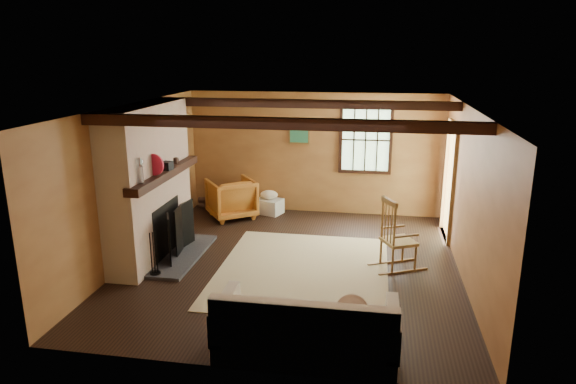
% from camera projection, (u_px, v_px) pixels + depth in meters
% --- Properties ---
extents(ground, '(5.50, 5.50, 0.00)m').
position_uv_depth(ground, '(292.00, 264.00, 7.89)').
color(ground, black).
rests_on(ground, ground).
extents(room_envelope, '(5.02, 5.52, 2.44)m').
position_uv_depth(room_envelope, '(309.00, 157.00, 7.66)').
color(room_envelope, '#A66C3A').
rests_on(room_envelope, ground).
extents(fireplace, '(1.02, 2.30, 2.40)m').
position_uv_depth(fireplace, '(151.00, 189.00, 7.95)').
color(fireplace, '#A5513F').
rests_on(fireplace, ground).
extents(rug, '(2.50, 3.00, 0.01)m').
position_uv_depth(rug, '(303.00, 270.00, 7.66)').
color(rug, tan).
rests_on(rug, ground).
extents(rocking_chair, '(0.90, 0.73, 1.10)m').
position_uv_depth(rocking_chair, '(396.00, 239.00, 7.63)').
color(rocking_chair, tan).
rests_on(rocking_chair, ground).
extents(sofa, '(1.94, 0.87, 0.78)m').
position_uv_depth(sofa, '(307.00, 333.00, 5.45)').
color(sofa, beige).
rests_on(sofa, ground).
extents(firewood_pile, '(0.64, 0.12, 0.23)m').
position_uv_depth(firewood_pile, '(214.00, 203.00, 10.66)').
color(firewood_pile, '#512F22').
rests_on(firewood_pile, ground).
extents(laundry_basket, '(0.60, 0.52, 0.30)m').
position_uv_depth(laundry_basket, '(269.00, 206.00, 10.32)').
color(laundry_basket, silver).
rests_on(laundry_basket, ground).
extents(basket_pillow, '(0.35, 0.28, 0.18)m').
position_uv_depth(basket_pillow, '(269.00, 195.00, 10.26)').
color(basket_pillow, beige).
rests_on(basket_pillow, laundry_basket).
extents(armchair, '(1.17, 1.17, 0.77)m').
position_uv_depth(armchair, '(231.00, 198.00, 10.02)').
color(armchair, '#BF6026').
rests_on(armchair, ground).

